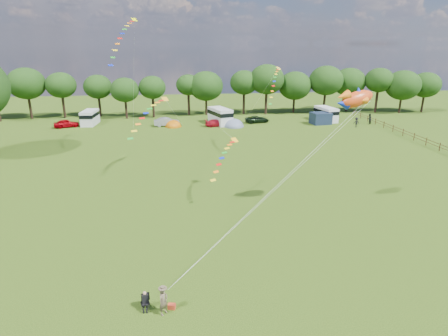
{
  "coord_description": "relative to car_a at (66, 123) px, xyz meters",
  "views": [
    {
      "loc": [
        -3.47,
        -22.42,
        14.19
      ],
      "look_at": [
        0.0,
        8.0,
        4.0
      ],
      "focal_mm": 30.0,
      "sensor_mm": 36.0,
      "label": 1
    }
  ],
  "objects": [
    {
      "name": "car_c",
      "position": [
        26.75,
        -2.06,
        -0.1
      ],
      "size": [
        4.26,
        2.15,
        1.23
      ],
      "primitive_type": "imported",
      "rotation": [
        0.0,
        0.0,
        1.68
      ],
      "color": "red",
      "rests_on": "ground"
    },
    {
      "name": "fish_kite",
      "position": [
        34.32,
        -39.46,
        9.24
      ],
      "size": [
        3.75,
        2.0,
        1.96
      ],
      "rotation": [
        0.0,
        -0.21,
        0.26
      ],
      "color": "#CE4012",
      "rests_on": "ground"
    },
    {
      "name": "walker_a",
      "position": [
        54.96,
        -3.36,
        0.25
      ],
      "size": [
        1.11,
        1.03,
        1.94
      ],
      "primitive_type": "imported",
      "rotation": [
        0.0,
        0.0,
        3.77
      ],
      "color": "black",
      "rests_on": "ground"
    },
    {
      "name": "campervan_d",
      "position": [
        48.06,
        0.41,
        0.72
      ],
      "size": [
        3.26,
        5.79,
        2.68
      ],
      "rotation": [
        0.0,
        0.0,
        1.75
      ],
      "color": "silver",
      "rests_on": "ground"
    },
    {
      "name": "kite_flyer",
      "position": [
        19.1,
        -51.01,
        0.09
      ],
      "size": [
        0.68,
        0.71,
        1.63
      ],
      "primitive_type": "imported",
      "rotation": [
        0.0,
        0.0,
        0.89
      ],
      "color": "brown",
      "rests_on": "ground"
    },
    {
      "name": "streamer_kite_b",
      "position": [
        17.11,
        -26.79,
        6.42
      ],
      "size": [
        4.4,
        4.7,
        3.84
      ],
      "rotation": [
        0.0,
        0.0,
        0.5
      ],
      "color": "gold",
      "rests_on": "ground"
    },
    {
      "name": "tent_orange",
      "position": [
        18.91,
        -1.5,
        -0.7
      ],
      "size": [
        2.94,
        3.22,
        2.3
      ],
      "color": "#BA5B04",
      "rests_on": "ground"
    },
    {
      "name": "streamer_kite_d",
      "position": [
        32.6,
        -20.19,
        9.09
      ],
      "size": [
        2.68,
        5.07,
        4.29
      ],
      "rotation": [
        0.0,
        0.0,
        0.66
      ],
      "color": "gold",
      "rests_on": "ground"
    },
    {
      "name": "tent_greyblue",
      "position": [
        29.73,
        -2.62,
        -0.7
      ],
      "size": [
        3.72,
        4.07,
        2.77
      ],
      "color": "slate",
      "rests_on": "ground"
    },
    {
      "name": "kite_bag",
      "position": [
        19.52,
        -50.65,
        -0.57
      ],
      "size": [
        0.47,
        0.36,
        0.3
      ],
      "primitive_type": "cube",
      "rotation": [
        0.0,
        0.0,
        -0.22
      ],
      "color": "red",
      "rests_on": "ground"
    },
    {
      "name": "car_d",
      "position": [
        34.63,
        0.42,
        -0.1
      ],
      "size": [
        4.85,
        2.86,
        1.24
      ],
      "primitive_type": "imported",
      "rotation": [
        0.0,
        0.0,
        1.75
      ],
      "color": "black",
      "rests_on": "ground"
    },
    {
      "name": "fence",
      "position": [
        55.93,
        -11.45,
        -0.02
      ],
      "size": [
        0.12,
        33.12,
        1.2
      ],
      "color": "#472D19",
      "rests_on": "ground"
    },
    {
      "name": "ground_plane",
      "position": [
        23.93,
        -45.95,
        -0.72
      ],
      "size": [
        180.0,
        180.0,
        0.0
      ],
      "primitive_type": "plane",
      "color": "black",
      "rests_on": "ground"
    },
    {
      "name": "tree_line",
      "position": [
        29.24,
        9.04,
        5.63
      ],
      "size": [
        102.98,
        10.98,
        10.27
      ],
      "color": "black",
      "rests_on": "ground"
    },
    {
      "name": "walker_b",
      "position": [
        51.38,
        -5.68,
        0.16
      ],
      "size": [
        1.14,
        0.55,
        1.76
      ],
      "primitive_type": "imported",
      "rotation": [
        0.0,
        0.0,
        3.16
      ],
      "color": "black",
      "rests_on": "ground"
    },
    {
      "name": "campervan_b",
      "position": [
        3.67,
        2.14,
        0.68
      ],
      "size": [
        2.56,
        5.42,
        2.6
      ],
      "rotation": [
        0.0,
        0.0,
        1.51
      ],
      "color": "silver",
      "rests_on": "ground"
    },
    {
      "name": "awning_navy",
      "position": [
        46.08,
        -2.13,
        0.34
      ],
      "size": [
        3.71,
        3.17,
        2.12
      ],
      "primitive_type": "cube",
      "rotation": [
        0.0,
        0.0,
        0.13
      ],
      "color": "#162239",
      "rests_on": "ground"
    },
    {
      "name": "campervan_c",
      "position": [
        27.54,
        -0.18,
        0.86
      ],
      "size": [
        4.36,
        6.52,
        2.95
      ],
      "rotation": [
        0.0,
        0.0,
        1.9
      ],
      "color": "silver",
      "rests_on": "ground"
    },
    {
      "name": "car_a",
      "position": [
        0.0,
        0.0,
        0.0
      ],
      "size": [
        4.64,
        3.14,
        1.44
      ],
      "primitive_type": "imported",
      "rotation": [
        0.0,
        0.0,
        1.94
      ],
      "color": "#8E0108",
      "rests_on": "ground"
    },
    {
      "name": "streamer_kite_c",
      "position": [
        24.53,
        -34.62,
        3.7
      ],
      "size": [
        3.21,
        4.94,
        2.81
      ],
      "rotation": [
        0.0,
        0.0,
        0.58
      ],
      "color": "#ECAB12",
      "rests_on": "ground"
    },
    {
      "name": "camp_chair",
      "position": [
        18.06,
        -50.5,
        -0.02
      ],
      "size": [
        0.58,
        0.59,
        1.17
      ],
      "rotation": [
        0.0,
        0.0,
        0.29
      ],
      "color": "#99999E",
      "rests_on": "ground"
    },
    {
      "name": "streamer_kite_a",
      "position": [
        13.61,
        -17.07,
        14.63
      ],
      "size": [
        3.46,
        5.65,
        5.8
      ],
      "rotation": [
        0.0,
        0.0,
        0.63
      ],
      "color": "#EDF900",
      "rests_on": "ground"
    },
    {
      "name": "car_b",
      "position": [
        17.75,
        -0.81,
        0.04
      ],
      "size": [
        4.44,
        2.01,
        1.52
      ],
      "primitive_type": "imported",
      "rotation": [
        0.0,
        0.0,
        1.67
      ],
      "color": "gray",
      "rests_on": "ground"
    }
  ]
}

